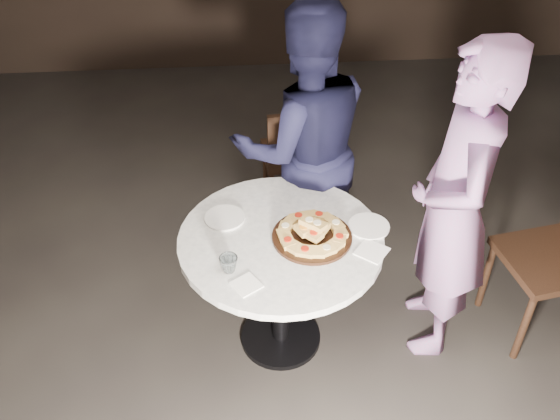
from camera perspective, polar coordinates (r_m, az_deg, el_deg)
name	(u,v)px	position (r m, az deg, el deg)	size (l,w,h in m)	color
floor	(303,344)	(3.53, 2.08, -12.16)	(7.00, 7.00, 0.00)	black
table	(281,259)	(3.10, 0.07, -4.46)	(1.22, 1.22, 0.75)	black
serving_board	(312,237)	(3.00, 2.94, -2.48)	(0.39, 0.39, 0.02)	black
focaccia_pile	(312,232)	(2.98, 2.97, -1.98)	(0.35, 0.34, 0.09)	tan
plate_left	(225,218)	(3.13, -5.08, -0.71)	(0.20, 0.20, 0.01)	white
plate_right	(369,226)	(3.10, 8.12, -1.49)	(0.20, 0.20, 0.01)	white
water_glass	(229,264)	(2.83, -4.71, -4.94)	(0.09, 0.09, 0.08)	silver
napkin_near	(246,285)	(2.78, -3.09, -6.84)	(0.11, 0.11, 0.01)	white
napkin_far	(372,251)	(2.96, 8.40, -3.75)	(0.13, 0.13, 0.01)	white
chair_far	(295,153)	(4.08, 1.40, 5.22)	(0.42, 0.44, 0.84)	black
diner_navy	(303,147)	(3.49, 2.12, 5.81)	(0.82, 0.64, 1.68)	black
diner_teal	(453,209)	(3.10, 15.53, 0.10)	(0.63, 0.42, 1.74)	#835D93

